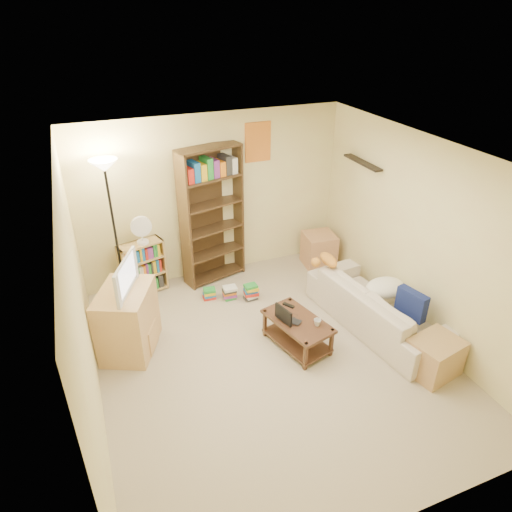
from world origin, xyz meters
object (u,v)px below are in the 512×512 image
at_px(sofa, 377,306).
at_px(desk_fan, 141,229).
at_px(mug, 317,322).
at_px(short_bookshelf, 143,268).
at_px(tabby_cat, 326,260).
at_px(tall_bookshelf, 212,213).
at_px(floor_lamp, 108,192).
at_px(end_cabinet, 434,357).
at_px(tv_stand, 128,321).
at_px(side_table, 319,250).
at_px(coffee_table, 297,329).
at_px(laptop, 291,318).
at_px(television, 120,276).

bearing_deg(sofa, desk_fan, 46.54).
xyz_separation_m(mug, short_bookshelf, (-1.73, 2.12, -0.03)).
height_order(tabby_cat, tall_bookshelf, tall_bookshelf).
distance_m(mug, floor_lamp, 3.12).
distance_m(mug, end_cabinet, 1.39).
xyz_separation_m(tv_stand, tall_bookshelf, (1.48, 1.25, 0.68)).
xyz_separation_m(tabby_cat, side_table, (0.45, 0.97, -0.41)).
distance_m(sofa, side_table, 1.72).
relative_size(tall_bookshelf, desk_fan, 4.90).
xyz_separation_m(sofa, floor_lamp, (-3.03, 1.83, 1.38)).
relative_size(sofa, short_bookshelf, 2.63).
relative_size(coffee_table, tall_bookshelf, 0.47).
xyz_separation_m(tabby_cat, tall_bookshelf, (-1.26, 1.23, 0.42)).
distance_m(short_bookshelf, floor_lamp, 1.31).
height_order(desk_fan, floor_lamp, floor_lamp).
distance_m(tabby_cat, floor_lamp, 3.04).
distance_m(tv_stand, floor_lamp, 1.67).
height_order(mug, tall_bookshelf, tall_bookshelf).
bearing_deg(coffee_table, sofa, -15.32).
relative_size(desk_fan, side_table, 0.78).
height_order(tabby_cat, end_cabinet, tabby_cat).
bearing_deg(short_bookshelf, floor_lamp, -174.75).
bearing_deg(tabby_cat, tv_stand, -179.54).
bearing_deg(laptop, television, 34.04).
bearing_deg(mug, floor_lamp, 135.58).
bearing_deg(mug, side_table, 60.63).
height_order(sofa, mug, sofa).
relative_size(sofa, end_cabinet, 3.93).
bearing_deg(desk_fan, coffee_table, -51.37).
height_order(desk_fan, end_cabinet, desk_fan).
bearing_deg(desk_fan, tall_bookshelf, 3.69).
distance_m(coffee_table, tv_stand, 2.08).
distance_m(tv_stand, tall_bookshelf, 2.05).
height_order(television, tall_bookshelf, tall_bookshelf).
bearing_deg(laptop, end_cabinet, -165.35).
xyz_separation_m(floor_lamp, side_table, (3.11, -0.11, -1.41)).
relative_size(tabby_cat, television, 0.69).
bearing_deg(mug, laptop, 135.59).
height_order(tabby_cat, tv_stand, tv_stand).
distance_m(laptop, mug, 0.33).
bearing_deg(coffee_table, desk_fan, 113.93).
xyz_separation_m(sofa, television, (-3.11, 0.73, 0.76)).
bearing_deg(tv_stand, tabby_cat, 25.31).
bearing_deg(tall_bookshelf, coffee_table, -91.55).
relative_size(tabby_cat, mug, 3.78).
xyz_separation_m(coffee_table, desk_fan, (-1.51, 1.90, 0.80)).
bearing_deg(laptop, floor_lamp, 9.02).
distance_m(tv_stand, side_table, 3.34).
bearing_deg(short_bookshelf, tall_bookshelf, -14.13).
bearing_deg(mug, end_cabinet, -37.45).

